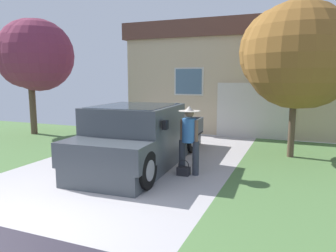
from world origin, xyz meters
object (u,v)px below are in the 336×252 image
at_px(person_with_hat, 189,136).
at_px(pickup_truck, 139,138).
at_px(wheeled_trash_bin, 96,120).
at_px(front_yard_tree, 297,56).
at_px(house_with_garage, 244,77).
at_px(neighbor_tree, 34,56).
at_px(handbag, 184,170).

bearing_deg(person_with_hat, pickup_truck, 1.20).
bearing_deg(wheeled_trash_bin, pickup_truck, -43.62).
bearing_deg(front_yard_tree, house_with_garage, 111.89).
xyz_separation_m(pickup_truck, neighbor_tree, (-6.08, 2.72, 2.43)).
xyz_separation_m(handbag, neighbor_tree, (-7.46, 3.12, 3.04)).
bearing_deg(front_yard_tree, neighbor_tree, 178.25).
bearing_deg(house_with_garage, front_yard_tree, -68.11).
relative_size(person_with_hat, front_yard_tree, 0.38).
bearing_deg(neighbor_tree, person_with_hat, -21.46).
height_order(handbag, neighbor_tree, neighbor_tree).
bearing_deg(handbag, person_with_hat, 64.65).
bearing_deg(handbag, neighbor_tree, 157.28).
bearing_deg(wheeled_trash_bin, house_with_garage, 40.58).
xyz_separation_m(person_with_hat, front_yard_tree, (2.25, 2.66, 1.98)).
distance_m(pickup_truck, handbag, 1.56).
distance_m(house_with_garage, front_yard_tree, 6.33).
xyz_separation_m(person_with_hat, handbag, (-0.08, -0.16, -0.81)).
distance_m(handbag, wheeled_trash_bin, 6.75).
height_order(front_yard_tree, neighbor_tree, neighbor_tree).
height_order(handbag, house_with_garage, house_with_garage).
relative_size(pickup_truck, wheeled_trash_bin, 5.30).
distance_m(handbag, front_yard_tree, 4.60).
height_order(pickup_truck, house_with_garage, house_with_garage).
height_order(front_yard_tree, wheeled_trash_bin, front_yard_tree).
relative_size(person_with_hat, wheeled_trash_bin, 1.57).
relative_size(person_with_hat, handbag, 4.33).
bearing_deg(pickup_truck, person_with_hat, 167.55).
bearing_deg(front_yard_tree, person_with_hat, -130.22).
xyz_separation_m(handbag, front_yard_tree, (2.33, 2.82, 2.78)).
xyz_separation_m(pickup_truck, house_with_garage, (1.36, 8.27, 1.58)).
height_order(handbag, wheeled_trash_bin, wheeled_trash_bin).
bearing_deg(handbag, house_with_garage, 90.14).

